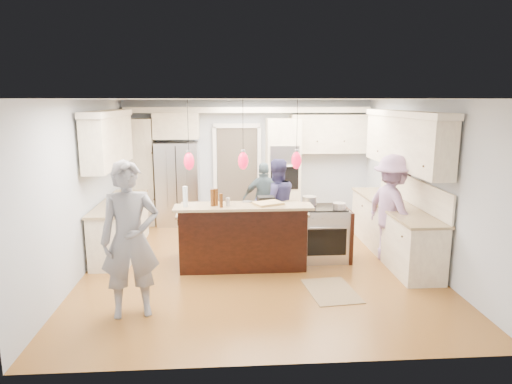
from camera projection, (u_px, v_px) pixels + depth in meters
ground_plane at (257, 263)px, 7.65m from camera, size 6.00×6.00×0.00m
room_shell at (257, 155)px, 7.29m from camera, size 5.54×6.04×2.72m
refrigerator at (178, 183)px, 9.95m from camera, size 0.90×0.70×1.80m
oven_column at (283, 171)px, 10.08m from camera, size 0.72×0.69×2.30m
back_upper_cabinets at (215, 147)px, 9.97m from camera, size 5.30×0.61×2.54m
right_counter_run at (397, 196)px, 7.89m from camera, size 0.64×3.10×2.51m
left_cabinets at (117, 194)px, 8.06m from camera, size 0.64×2.30×2.51m
kitchen_island at (242, 234)px, 7.61m from camera, size 2.10×1.46×1.12m
island_range at (325, 233)px, 7.78m from camera, size 0.82×0.71×0.92m
pendant_lights at (243, 161)px, 6.78m from camera, size 1.75×0.15×1.03m
person_bar_end at (130, 240)px, 5.64m from camera, size 0.80×0.61×1.98m
person_far_left at (276, 204)px, 8.34m from camera, size 0.93×0.80×1.65m
person_far_right at (264, 200)px, 9.08m from camera, size 0.88×0.38×1.48m
person_range_side at (393, 209)px, 7.57m from camera, size 0.99×1.32×1.82m
floor_rug at (331, 291)px, 6.52m from camera, size 0.75×1.01×0.01m
water_bottle at (185, 197)px, 6.78m from camera, size 0.09×0.09×0.31m
beer_bottle_a at (212, 198)px, 6.84m from camera, size 0.07×0.07×0.26m
beer_bottle_b at (221, 200)px, 6.75m from camera, size 0.07×0.07×0.21m
beer_bottle_c at (216, 197)px, 6.86m from camera, size 0.07×0.07×0.26m
drink_can at (228, 202)px, 6.85m from camera, size 0.08×0.08×0.12m
cutting_board at (268, 203)px, 6.98m from camera, size 0.50×0.44×0.03m
pot_large at (309, 200)px, 7.84m from camera, size 0.25×0.25×0.14m
pot_small at (339, 206)px, 7.52m from camera, size 0.21×0.21×0.11m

